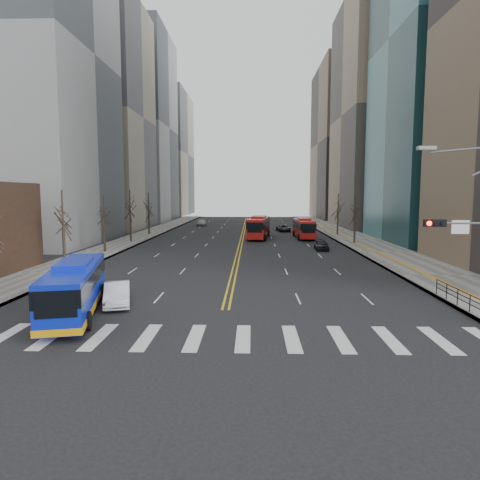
% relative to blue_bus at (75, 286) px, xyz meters
% --- Properties ---
extents(ground, '(220.00, 220.00, 0.00)m').
position_rel_blue_bus_xyz_m(ground, '(8.70, -4.00, -1.64)').
color(ground, black).
extents(sidewalk_right, '(7.00, 130.00, 0.15)m').
position_rel_blue_bus_xyz_m(sidewalk_right, '(26.20, 41.00, -1.57)').
color(sidewalk_right, slate).
rests_on(sidewalk_right, ground).
extents(sidewalk_left, '(5.00, 130.00, 0.15)m').
position_rel_blue_bus_xyz_m(sidewalk_left, '(-7.80, 41.00, -1.57)').
color(sidewalk_left, slate).
rests_on(sidewalk_left, ground).
extents(crosswalk, '(26.70, 4.00, 0.01)m').
position_rel_blue_bus_xyz_m(crosswalk, '(8.70, -4.00, -1.64)').
color(crosswalk, silver).
rests_on(crosswalk, ground).
extents(centerline, '(0.55, 100.00, 0.01)m').
position_rel_blue_bus_xyz_m(centerline, '(8.70, 51.00, -1.64)').
color(centerline, gold).
rests_on(centerline, ground).
extents(office_towers, '(83.00, 134.00, 58.00)m').
position_rel_blue_bus_xyz_m(office_towers, '(8.83, 64.51, 22.28)').
color(office_towers, '#99999B').
rests_on(office_towers, ground).
extents(pedestrian_railing, '(0.06, 6.06, 1.02)m').
position_rel_blue_bus_xyz_m(pedestrian_railing, '(23.00, 2.00, -0.82)').
color(pedestrian_railing, black).
rests_on(pedestrian_railing, sidewalk_right).
extents(street_trees, '(35.20, 47.20, 7.60)m').
position_rel_blue_bus_xyz_m(street_trees, '(1.52, 30.55, 3.23)').
color(street_trees, black).
rests_on(street_trees, ground).
extents(blue_bus, '(4.70, 10.88, 3.13)m').
position_rel_blue_bus_xyz_m(blue_bus, '(0.00, 0.00, 0.00)').
color(blue_bus, '#0D24C8').
rests_on(blue_bus, ground).
extents(red_bus_near, '(3.89, 11.36, 3.53)m').
position_rel_blue_bus_xyz_m(red_bus_near, '(11.36, 43.00, 0.32)').
color(red_bus_near, '#AD1712').
rests_on(red_bus_near, ground).
extents(red_bus_far, '(2.73, 10.14, 3.23)m').
position_rel_blue_bus_xyz_m(red_bus_far, '(18.43, 43.17, 0.16)').
color(red_bus_far, '#AD1712').
rests_on(red_bus_far, ground).
extents(car_white, '(2.68, 4.63, 1.44)m').
position_rel_blue_bus_xyz_m(car_white, '(1.80, 2.00, -0.92)').
color(car_white, white).
rests_on(car_white, ground).
extents(car_dark_mid, '(1.71, 4.01, 1.35)m').
position_rel_blue_bus_xyz_m(car_dark_mid, '(18.96, 29.06, -0.97)').
color(car_dark_mid, black).
rests_on(car_dark_mid, ground).
extents(car_silver, '(1.87, 4.55, 1.32)m').
position_rel_blue_bus_xyz_m(car_silver, '(-0.75, 68.81, -0.98)').
color(car_silver, '#97989C').
rests_on(car_silver, ground).
extents(car_dark_far, '(2.71, 4.69, 1.23)m').
position_rel_blue_bus_xyz_m(car_dark_far, '(16.11, 55.01, -1.03)').
color(car_dark_far, black).
rests_on(car_dark_far, ground).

